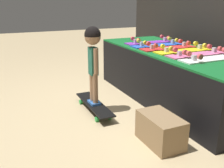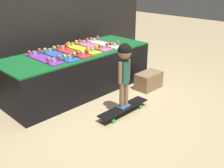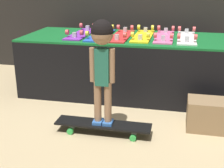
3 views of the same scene
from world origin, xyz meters
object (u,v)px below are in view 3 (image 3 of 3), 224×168
skateboard_white_on_rack (187,37)px  child (102,53)px  skateboard_yellow_on_rack (143,35)px  skateboard_pink_on_rack (164,36)px  skateboard_blue_on_rack (101,34)px  skateboard_red_on_rack (121,35)px  storage_box (213,115)px  skateboard_purple_on_rack (82,33)px  skateboard_on_floor (103,125)px

skateboard_white_on_rack → child: (-0.64, -1.03, 0.04)m
skateboard_yellow_on_rack → skateboard_pink_on_rack: 0.23m
skateboard_blue_on_rack → skateboard_white_on_rack: same height
skateboard_red_on_rack → storage_box: 1.29m
skateboard_purple_on_rack → storage_box: skateboard_purple_on_rack is taller
skateboard_blue_on_rack → storage_box: skateboard_blue_on_rack is taller
skateboard_purple_on_rack → skateboard_on_floor: size_ratio=0.91×
skateboard_on_floor → skateboard_red_on_rack: bearing=92.2°
skateboard_red_on_rack → skateboard_yellow_on_rack: 0.23m
skateboard_white_on_rack → skateboard_purple_on_rack: bearing=-179.8°
skateboard_blue_on_rack → storage_box: size_ratio=1.68×
skateboard_yellow_on_rack → child: (-0.19, -1.04, 0.04)m
skateboard_pink_on_rack → skateboard_blue_on_rack: bearing=-176.0°
skateboard_white_on_rack → child: child is taller
skateboard_purple_on_rack → skateboard_yellow_on_rack: 0.68m
storage_box → skateboard_red_on_rack: bearing=142.1°
skateboard_white_on_rack → skateboard_pink_on_rack: bearing=177.9°
skateboard_yellow_on_rack → skateboard_pink_on_rack: bearing=-0.2°
child → skateboard_red_on_rack: bearing=90.7°
skateboard_pink_on_rack → skateboard_on_floor: skateboard_pink_on_rack is taller
skateboard_yellow_on_rack → skateboard_red_on_rack: bearing=-168.2°
skateboard_red_on_rack → child: bearing=-87.8°
skateboard_red_on_rack → storage_box: size_ratio=1.68×
skateboard_blue_on_rack → skateboard_yellow_on_rack: size_ratio=1.00×
skateboard_purple_on_rack → storage_box: bearing=-28.7°
skateboard_white_on_rack → storage_box: skateboard_white_on_rack is taller
skateboard_white_on_rack → skateboard_yellow_on_rack: bearing=178.8°
skateboard_blue_on_rack → skateboard_pink_on_rack: size_ratio=1.00×
skateboard_yellow_on_rack → storage_box: (0.71, -0.77, -0.52)m
skateboard_red_on_rack → skateboard_white_on_rack: size_ratio=1.00×
skateboard_red_on_rack → storage_box: (0.93, -0.72, -0.52)m
skateboard_pink_on_rack → skateboard_yellow_on_rack: bearing=179.8°
skateboard_pink_on_rack → child: (-0.42, -1.04, 0.04)m
skateboard_white_on_rack → storage_box: (0.25, -0.76, -0.52)m
skateboard_purple_on_rack → skateboard_white_on_rack: same height
skateboard_purple_on_rack → skateboard_red_on_rack: (0.45, -0.03, 0.00)m
skateboard_blue_on_rack → storage_box: (1.16, -0.72, -0.52)m
skateboard_red_on_rack → skateboard_pink_on_rack: size_ratio=1.00×
skateboard_blue_on_rack → child: (0.27, -0.99, 0.04)m
child → skateboard_on_floor: bearing=102.6°
skateboard_yellow_on_rack → skateboard_white_on_rack: bearing=-1.2°
skateboard_blue_on_rack → skateboard_red_on_rack: bearing=0.4°
skateboard_yellow_on_rack → storage_box: size_ratio=1.68×
skateboard_white_on_rack → storage_box: size_ratio=1.68×
child → storage_box: (0.89, 0.27, -0.56)m
skateboard_red_on_rack → skateboard_yellow_on_rack: same height
skateboard_blue_on_rack → child: child is taller
skateboard_purple_on_rack → skateboard_pink_on_rack: same height
skateboard_purple_on_rack → storage_box: 1.66m
skateboard_yellow_on_rack → child: size_ratio=0.85×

